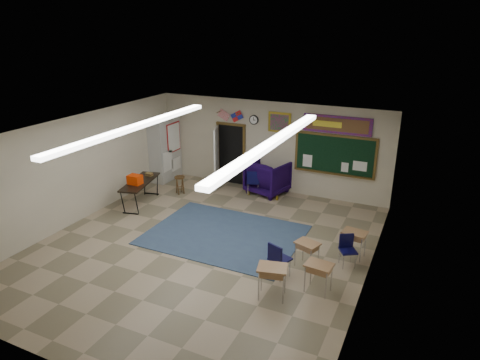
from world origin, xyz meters
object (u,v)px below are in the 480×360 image
at_px(student_desk_front_right, 354,243).
at_px(folding_table, 141,192).
at_px(student_desk_front_left, 307,253).
at_px(wooden_stool, 180,185).
at_px(wingback_armchair, 268,177).

relative_size(student_desk_front_right, folding_table, 0.35).
xyz_separation_m(student_desk_front_left, wooden_stool, (-5.14, 2.62, -0.04)).
bearing_deg(wingback_armchair, folding_table, 52.85).
xyz_separation_m(student_desk_front_left, student_desk_front_right, (0.89, 0.91, 0.03)).
xyz_separation_m(student_desk_front_left, folding_table, (-5.78, 1.37, 0.06)).
bearing_deg(student_desk_front_right, wooden_stool, 172.07).
relative_size(student_desk_front_left, student_desk_front_right, 0.93).
bearing_deg(wooden_stool, wingback_armchair, 26.69).
distance_m(wingback_armchair, student_desk_front_left, 4.68).
bearing_deg(student_desk_front_left, wooden_stool, 172.00).
height_order(wingback_armchair, folding_table, wingback_armchair).
bearing_deg(student_desk_front_right, folding_table, -176.03).
distance_m(wingback_armchair, wooden_stool, 2.94).
bearing_deg(wooden_stool, student_desk_front_right, -15.80).
relative_size(student_desk_front_right, wooden_stool, 1.14).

